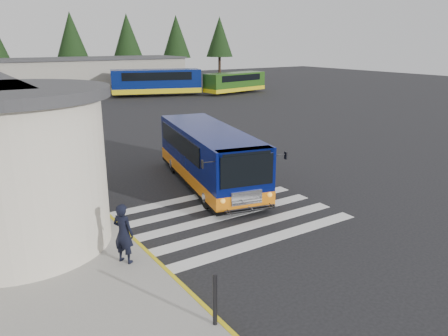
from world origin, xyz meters
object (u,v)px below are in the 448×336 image
pedestrian_b (83,216)px  bollard (215,299)px  far_bus_a (156,81)px  far_bus_b (235,82)px  transit_bus (209,158)px  pedestrian_a (123,233)px

pedestrian_b → bollard: (1.25, -5.58, -0.32)m
far_bus_a → far_bus_b: size_ratio=1.22×
far_bus_b → pedestrian_b: bearing=128.8°
transit_bus → bollard: 10.28m
far_bus_a → pedestrian_a: bearing=172.2°
far_bus_b → bollard: bearing=134.6°
pedestrian_b → bollard: size_ratio=1.51×
pedestrian_a → far_bus_a: far_bus_a is taller
pedestrian_a → pedestrian_b: 1.86m
bollard → far_bus_b: size_ratio=0.15×
transit_bus → far_bus_a: bearing=81.7°
pedestrian_a → far_bus_b: (26.75, 33.22, 0.36)m
pedestrian_a → bollard: pedestrian_a is taller
bollard → pedestrian_b: bearing=102.6°
pedestrian_b → bollard: 5.73m
pedestrian_a → pedestrian_b: size_ratio=0.94×
far_bus_a → pedestrian_b: bearing=170.2°
transit_bus → bollard: transit_bus is taller
pedestrian_a → far_bus_b: bearing=-70.7°
far_bus_a → far_bus_b: bearing=-89.1°
pedestrian_a → bollard: (0.62, -3.83, -0.26)m
transit_bus → far_bus_a: size_ratio=0.88×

